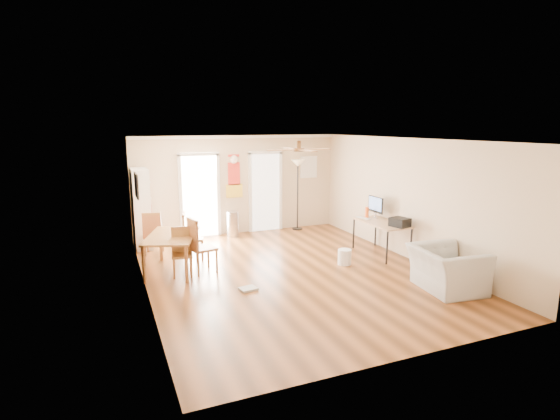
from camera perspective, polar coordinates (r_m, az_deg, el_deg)
name	(u,v)px	position (r m, az deg, el deg)	size (l,w,h in m)	color
floor	(291,272)	(8.68, 1.52, -8.18)	(7.00, 7.00, 0.00)	brown
ceiling	(292,140)	(8.20, 1.61, 9.23)	(5.50, 7.00, 0.00)	silver
wall_back	(239,185)	(11.59, -5.47, 3.30)	(5.50, 0.04, 2.60)	beige
wall_front	(411,259)	(5.43, 16.78, -6.23)	(5.50, 0.04, 2.60)	beige
wall_left	(143,220)	(7.68, -17.56, -1.22)	(0.04, 7.00, 2.60)	beige
wall_right	(408,199)	(9.77, 16.49, 1.42)	(0.04, 7.00, 2.60)	beige
crown_molding	(292,142)	(8.20, 1.61, 8.95)	(5.50, 7.00, 0.08)	white
kitchen_doorway	(200,197)	(11.36, -10.49, 1.73)	(0.90, 0.10, 2.10)	white
bathroom_doorway	(265,193)	(11.85, -1.95, 2.30)	(0.80, 0.10, 2.10)	white
wall_decal	(234,176)	(11.50, -6.06, 4.49)	(0.46, 0.03, 1.10)	red
ac_grille	(309,167)	(12.26, 3.79, 5.64)	(0.50, 0.04, 0.60)	white
framed_poster	(136,185)	(8.99, -18.35, 3.08)	(0.04, 0.66, 0.48)	black
ceiling_fan	(299,150)	(7.93, 2.49, 7.93)	(1.24, 1.24, 0.20)	#593819
bookshelf	(141,209)	(10.70, -17.77, 0.19)	(0.38, 0.84, 1.88)	white
dining_table	(173,253)	(8.91, -13.92, -5.50)	(0.89, 1.49, 0.74)	olive
dining_chair_right_a	(194,236)	(9.58, -11.29, -3.38)	(0.42, 0.42, 1.01)	#94612F
dining_chair_right_b	(203,245)	(8.68, -10.08, -4.59)	(0.45, 0.45, 1.09)	#9C6132
dining_chair_near	(182,252)	(8.57, -12.73, -5.46)	(0.38, 0.38, 0.93)	olive
dining_chair_far	(154,233)	(10.15, -16.27, -2.92)	(0.40, 0.40, 0.97)	#9A5A31
trash_can	(233,224)	(11.36, -6.23, -1.84)	(0.31, 0.31, 0.66)	#B8B8BA
torchiere_lamp	(298,195)	(11.96, 2.33, 1.98)	(0.36, 0.36, 1.94)	black
computer_desk	(381,238)	(10.01, 13.11, -3.63)	(0.69, 1.38, 0.74)	tan
imac	(376,207)	(10.28, 12.44, 0.34)	(0.07, 0.54, 0.50)	black
keyboard	(363,218)	(10.24, 10.88, -1.03)	(0.12, 0.38, 0.01)	silver
printer	(400,222)	(9.57, 15.45, -1.56)	(0.32, 0.37, 0.19)	black
orange_bottle	(367,212)	(10.28, 11.34, -0.31)	(0.09, 0.09, 0.26)	#F05615
wastebasket_a	(345,257)	(9.21, 8.48, -6.11)	(0.28, 0.28, 0.32)	silver
floor_cloth	(248,289)	(7.82, -4.20, -10.29)	(0.30, 0.23, 0.04)	#A7A7A2
armchair	(447,269)	(8.23, 21.05, -7.28)	(1.17, 1.02, 0.76)	#ADACA7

